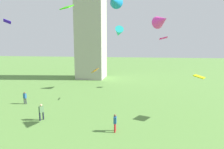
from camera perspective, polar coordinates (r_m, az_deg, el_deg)
The scene contains 11 objects.
person_0 at distance 17.88m, azimuth 0.90°, elevation -13.85°, with size 0.27×0.51×1.64m.
person_1 at distance 21.70m, azimuth -20.24°, elevation -10.12°, with size 0.45×0.52×1.75m.
person_2 at distance 28.31m, azimuth -24.44°, elevation -6.12°, with size 0.49×0.38×1.64m.
kite_flying_0 at distance 35.79m, azimuth 15.00°, elevation 10.38°, with size 1.40×1.06×0.59m.
kite_flying_1 at distance 21.04m, azimuth 0.64°, elevation 21.07°, with size 1.61×2.18×1.52m.
kite_flying_3 at distance 18.10m, azimuth 14.55°, elevation 15.21°, with size 1.74×2.02×1.30m.
kite_flying_4 at distance 27.42m, azimuth -5.08°, elevation 1.20°, with size 1.26×1.48×0.80m.
kite_flying_5 at distance 19.41m, azimuth -13.27°, elevation 18.85°, with size 0.95×1.35×0.67m.
kite_flying_6 at distance 34.50m, azimuth 1.98°, elevation 12.34°, with size 2.14×2.85×2.34m.
kite_flying_7 at distance 21.72m, azimuth 24.47°, elevation -0.58°, with size 1.53×1.77×0.41m.
kite_flying_9 at distance 29.57m, azimuth -28.66°, elevation 13.63°, with size 1.13×0.89×0.66m.
Camera 1 is at (6.19, -4.52, 7.79)m, focal length 30.82 mm.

